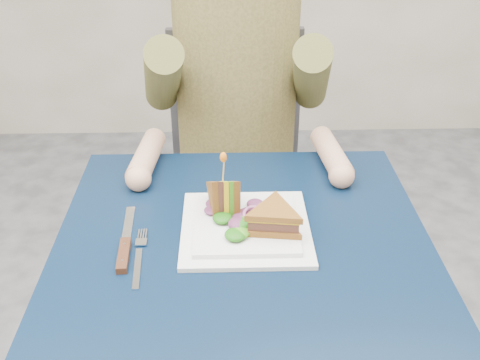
{
  "coord_description": "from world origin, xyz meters",
  "views": [
    {
      "loc": [
        -0.03,
        -0.89,
        1.41
      ],
      "look_at": [
        -0.0,
        0.09,
        0.82
      ],
      "focal_mm": 42.0,
      "sensor_mm": 36.0,
      "label": 1
    }
  ],
  "objects_px": {
    "table": "(243,273)",
    "knife": "(125,249)",
    "sandwich_upright": "(224,196)",
    "fork": "(139,259)",
    "sandwich_flat": "(274,219)",
    "plate": "(246,227)",
    "diner": "(237,56)",
    "chair": "(236,158)"
  },
  "relations": [
    {
      "from": "chair",
      "to": "diner",
      "type": "distance_m",
      "value": 0.39
    },
    {
      "from": "diner",
      "to": "sandwich_flat",
      "type": "bearing_deg",
      "value": -83.91
    },
    {
      "from": "sandwich_flat",
      "to": "chair",
      "type": "bearing_deg",
      "value": 95.09
    },
    {
      "from": "table",
      "to": "knife",
      "type": "relative_size",
      "value": 3.38
    },
    {
      "from": "sandwich_flat",
      "to": "knife",
      "type": "height_order",
      "value": "sandwich_flat"
    },
    {
      "from": "knife",
      "to": "sandwich_flat",
      "type": "bearing_deg",
      "value": 7.55
    },
    {
      "from": "chair",
      "to": "knife",
      "type": "relative_size",
      "value": 4.2
    },
    {
      "from": "plate",
      "to": "sandwich_flat",
      "type": "distance_m",
      "value": 0.07
    },
    {
      "from": "table",
      "to": "sandwich_flat",
      "type": "xyz_separation_m",
      "value": [
        0.06,
        0.01,
        0.12
      ]
    },
    {
      "from": "chair",
      "to": "fork",
      "type": "bearing_deg",
      "value": -105.01
    },
    {
      "from": "diner",
      "to": "fork",
      "type": "bearing_deg",
      "value": -107.52
    },
    {
      "from": "sandwich_upright",
      "to": "fork",
      "type": "distance_m",
      "value": 0.22
    },
    {
      "from": "sandwich_flat",
      "to": "table",
      "type": "bearing_deg",
      "value": -167.14
    },
    {
      "from": "sandwich_upright",
      "to": "fork",
      "type": "xyz_separation_m",
      "value": [
        -0.16,
        -0.13,
        -0.05
      ]
    },
    {
      "from": "diner",
      "to": "sandwich_upright",
      "type": "xyz_separation_m",
      "value": [
        -0.04,
        -0.5,
        -0.13
      ]
    },
    {
      "from": "sandwich_upright",
      "to": "fork",
      "type": "bearing_deg",
      "value": -140.44
    },
    {
      "from": "table",
      "to": "chair",
      "type": "height_order",
      "value": "chair"
    },
    {
      "from": "fork",
      "to": "knife",
      "type": "height_order",
      "value": "knife"
    },
    {
      "from": "diner",
      "to": "chair",
      "type": "bearing_deg",
      "value": 90.0
    },
    {
      "from": "table",
      "to": "plate",
      "type": "distance_m",
      "value": 0.1
    },
    {
      "from": "table",
      "to": "knife",
      "type": "distance_m",
      "value": 0.25
    },
    {
      "from": "chair",
      "to": "table",
      "type": "bearing_deg",
      "value": -90.0
    },
    {
      "from": "plate",
      "to": "sandwich_upright",
      "type": "xyz_separation_m",
      "value": [
        -0.04,
        0.04,
        0.05
      ]
    },
    {
      "from": "diner",
      "to": "sandwich_upright",
      "type": "bearing_deg",
      "value": -94.27
    },
    {
      "from": "plate",
      "to": "knife",
      "type": "relative_size",
      "value": 1.17
    },
    {
      "from": "table",
      "to": "sandwich_upright",
      "type": "height_order",
      "value": "sandwich_upright"
    },
    {
      "from": "sandwich_upright",
      "to": "table",
      "type": "bearing_deg",
      "value": -66.0
    },
    {
      "from": "table",
      "to": "sandwich_flat",
      "type": "bearing_deg",
      "value": 12.86
    },
    {
      "from": "plate",
      "to": "knife",
      "type": "height_order",
      "value": "plate"
    },
    {
      "from": "sandwich_flat",
      "to": "knife",
      "type": "distance_m",
      "value": 0.3
    },
    {
      "from": "table",
      "to": "diner",
      "type": "distance_m",
      "value": 0.64
    },
    {
      "from": "chair",
      "to": "diner",
      "type": "bearing_deg",
      "value": -90.0
    },
    {
      "from": "plate",
      "to": "fork",
      "type": "relative_size",
      "value": 1.45
    },
    {
      "from": "table",
      "to": "knife",
      "type": "xyz_separation_m",
      "value": [
        -0.23,
        -0.02,
        0.09
      ]
    },
    {
      "from": "diner",
      "to": "sandwich_flat",
      "type": "xyz_separation_m",
      "value": [
        0.06,
        -0.57,
        -0.14
      ]
    },
    {
      "from": "sandwich_flat",
      "to": "knife",
      "type": "xyz_separation_m",
      "value": [
        -0.29,
        -0.04,
        -0.04
      ]
    },
    {
      "from": "sandwich_upright",
      "to": "sandwich_flat",
      "type": "bearing_deg",
      "value": -35.5
    },
    {
      "from": "chair",
      "to": "diner",
      "type": "xyz_separation_m",
      "value": [
        -0.0,
        -0.11,
        0.37
      ]
    },
    {
      "from": "diner",
      "to": "fork",
      "type": "xyz_separation_m",
      "value": [
        -0.2,
        -0.63,
        -0.18
      ]
    },
    {
      "from": "knife",
      "to": "plate",
      "type": "bearing_deg",
      "value": 15.07
    },
    {
      "from": "chair",
      "to": "fork",
      "type": "distance_m",
      "value": 0.8
    },
    {
      "from": "chair",
      "to": "sandwich_upright",
      "type": "relative_size",
      "value": 7.55
    }
  ]
}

